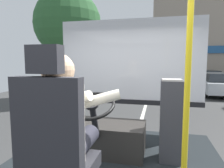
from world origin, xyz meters
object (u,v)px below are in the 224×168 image
object	(u,v)px
driver_seat	(56,153)
handrail_pole	(188,76)
fare_box	(170,120)
parked_car_green	(205,78)
steering_console	(103,136)
bus_driver	(63,121)
parked_car_silver	(219,83)

from	to	relation	value
driver_seat	handrail_pole	distance (m)	1.10
driver_seat	fare_box	size ratio (longest dim) A/B	1.30
driver_seat	parked_car_green	bearing A→B (deg)	74.50
driver_seat	steering_console	xyz separation A→B (m)	(0.00, 1.23, -0.34)
steering_console	handrail_pole	xyz separation A→B (m)	(0.91, -0.94, 0.89)
handrail_pole	fare_box	distance (m)	1.10
fare_box	parked_car_green	world-z (taller)	fare_box
bus_driver	handrail_pole	size ratio (longest dim) A/B	0.37
steering_console	parked_car_silver	size ratio (longest dim) A/B	0.27
steering_console	parked_car_green	world-z (taller)	steering_console
bus_driver	parked_car_green	world-z (taller)	bus_driver
bus_driver	parked_car_silver	bearing A→B (deg)	69.53
bus_driver	steering_console	bearing A→B (deg)	90.00
driver_seat	bus_driver	bearing A→B (deg)	90.00
driver_seat	handrail_pole	world-z (taller)	handrail_pole
bus_driver	parked_car_green	distance (m)	16.32
driver_seat	fare_box	world-z (taller)	driver_seat
bus_driver	steering_console	world-z (taller)	bus_driver
steering_console	handrail_pole	size ratio (longest dim) A/B	0.49
fare_box	steering_console	bearing A→B (deg)	178.86
handrail_pole	parked_car_green	size ratio (longest dim) A/B	0.51
bus_driver	parked_car_silver	world-z (taller)	bus_driver
parked_car_silver	bus_driver	bearing A→B (deg)	-110.47
fare_box	parked_car_green	bearing A→B (deg)	76.43
bus_driver	parked_car_silver	xyz separation A→B (m)	(4.14, 11.08, -0.78)
steering_console	handrail_pole	bearing A→B (deg)	-45.88
fare_box	handrail_pole	bearing A→B (deg)	-86.97
fare_box	parked_car_green	xyz separation A→B (m)	(3.53, 14.61, -0.54)
driver_seat	fare_box	xyz separation A→B (m)	(0.86, 1.21, -0.06)
bus_driver	fare_box	bearing A→B (deg)	51.81
bus_driver	handrail_pole	world-z (taller)	handrail_pole
parked_car_silver	steering_console	bearing A→B (deg)	-112.54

